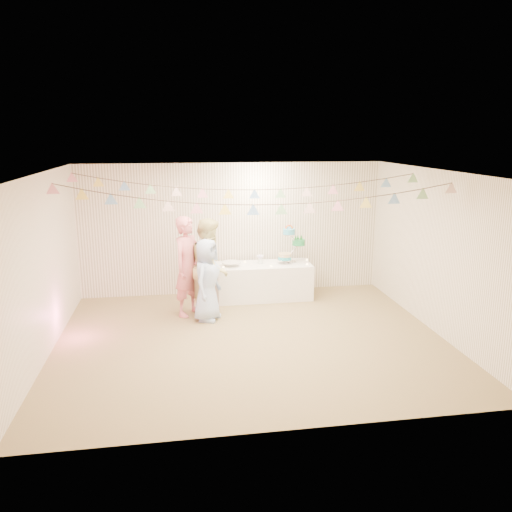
{
  "coord_description": "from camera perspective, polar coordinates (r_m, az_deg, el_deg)",
  "views": [
    {
      "loc": [
        -1.07,
        -7.21,
        3.14
      ],
      "look_at": [
        0.2,
        0.8,
        1.15
      ],
      "focal_mm": 35.0,
      "sensor_mm": 36.0,
      "label": 1
    }
  ],
  "objects": [
    {
      "name": "person_child",
      "position": [
        8.56,
        -5.62,
        -2.73
      ],
      "size": [
        0.72,
        0.83,
        1.43
      ],
      "primitive_type": "imported",
      "rotation": [
        0.0,
        0.0,
        1.1
      ],
      "color": "#A8C2EE",
      "rests_on": "floor"
    },
    {
      "name": "person_adult_b",
      "position": [
        8.78,
        -5.26,
        -1.26
      ],
      "size": [
        0.84,
        0.97,
        1.74
      ],
      "primitive_type": "imported",
      "rotation": [
        0.0,
        0.0,
        1.33
      ],
      "color": "#D6CB84",
      "rests_on": "floor"
    },
    {
      "name": "floor",
      "position": [
        7.93,
        -0.53,
        -9.52
      ],
      "size": [
        6.0,
        6.0,
        0.0
      ],
      "primitive_type": "plane",
      "color": "olive",
      "rests_on": "ground"
    },
    {
      "name": "left_wall",
      "position": [
        7.68,
        -23.27,
        -1.21
      ],
      "size": [
        5.0,
        5.0,
        0.0
      ],
      "primitive_type": "plane",
      "color": "white",
      "rests_on": "ground"
    },
    {
      "name": "cake_stand",
      "position": [
        9.72,
        4.05,
        1.64
      ],
      "size": [
        0.63,
        0.37,
        0.7
      ],
      "primitive_type": null,
      "color": "silver",
      "rests_on": "table"
    },
    {
      "name": "front_wall",
      "position": [
        5.17,
        3.58,
        -7.11
      ],
      "size": [
        6.0,
        6.0,
        0.0
      ],
      "primitive_type": "plane",
      "color": "white",
      "rests_on": "ground"
    },
    {
      "name": "tealight_0",
      "position": [
        9.41,
        -3.75,
        -1.26
      ],
      "size": [
        0.04,
        0.04,
        0.03
      ],
      "primitive_type": "cylinder",
      "color": "#FFD88C",
      "rests_on": "table"
    },
    {
      "name": "table",
      "position": [
        9.75,
        0.89,
        -2.88
      ],
      "size": [
        1.83,
        0.73,
        0.69
      ],
      "primitive_type": "cube",
      "color": "white",
      "rests_on": "floor"
    },
    {
      "name": "person_adult_a",
      "position": [
        8.81,
        -7.76,
        -1.17
      ],
      "size": [
        0.74,
        0.77,
        1.77
      ],
      "primitive_type": "imported",
      "rotation": [
        0.0,
        0.0,
        0.87
      ],
      "color": "#DB727C",
      "rests_on": "floor"
    },
    {
      "name": "cake_top_tier",
      "position": [
        9.62,
        3.77,
        3.2
      ],
      "size": [
        0.25,
        0.25,
        0.19
      ],
      "primitive_type": null,
      "color": "#3FA8C9",
      "rests_on": "cake_stand"
    },
    {
      "name": "ceiling",
      "position": [
        7.31,
        -0.57,
        9.55
      ],
      "size": [
        6.0,
        6.0,
        0.0
      ],
      "primitive_type": "plane",
      "color": "white",
      "rests_on": "ground"
    },
    {
      "name": "tealight_4",
      "position": [
        9.66,
        5.88,
        -0.91
      ],
      "size": [
        0.04,
        0.04,
        0.03
      ],
      "primitive_type": "cylinder",
      "color": "#FFD88C",
      "rests_on": "table"
    },
    {
      "name": "tealight_2",
      "position": [
        9.46,
        1.72,
        -1.15
      ],
      "size": [
        0.04,
        0.04,
        0.03
      ],
      "primitive_type": "cylinder",
      "color": "#FFD88C",
      "rests_on": "table"
    },
    {
      "name": "right_wall",
      "position": [
        8.48,
        19.93,
        0.42
      ],
      "size": [
        5.0,
        5.0,
        0.0
      ],
      "primitive_type": "plane",
      "color": "white",
      "rests_on": "ground"
    },
    {
      "name": "cake_bottom",
      "position": [
        9.69,
        3.24,
        0.01
      ],
      "size": [
        0.31,
        0.31,
        0.15
      ],
      "primitive_type": null,
      "color": "#27ABBA",
      "rests_on": "cake_stand"
    },
    {
      "name": "cake_middle",
      "position": [
        9.84,
        4.96,
        1.82
      ],
      "size": [
        0.27,
        0.27,
        0.22
      ],
      "primitive_type": null,
      "color": "#1E8D48",
      "rests_on": "cake_stand"
    },
    {
      "name": "back_wall",
      "position": [
        9.94,
        -2.68,
        3.11
      ],
      "size": [
        6.0,
        6.0,
        0.0
      ],
      "primitive_type": "plane",
      "color": "white",
      "rests_on": "ground"
    },
    {
      "name": "tealight_5",
      "position": [
        9.99,
        5.84,
        -0.42
      ],
      "size": [
        0.04,
        0.04,
        0.03
      ],
      "primitive_type": "cylinder",
      "color": "#FFD88C",
      "rests_on": "table"
    },
    {
      "name": "platter",
      "position": [
        9.51,
        -2.85,
        -0.73
      ],
      "size": [
        0.36,
        0.36,
        0.02
      ],
      "primitive_type": "cylinder",
      "color": "white",
      "rests_on": "table"
    },
    {
      "name": "tealight_3",
      "position": [
        9.93,
        2.67,
        -0.44
      ],
      "size": [
        0.04,
        0.04,
        0.03
      ],
      "primitive_type": "cylinder",
      "color": "#FFD88C",
      "rests_on": "table"
    },
    {
      "name": "bunting_front",
      "position": [
        7.13,
        -0.33,
        7.19
      ],
      "size": [
        5.6,
        0.9,
        0.36
      ],
      "primitive_type": null,
      "color": "#72A5E5",
      "rests_on": "ceiling"
    },
    {
      "name": "bunting_back",
      "position": [
        8.41,
        -1.68,
        8.4
      ],
      "size": [
        5.6,
        1.1,
        0.4
      ],
      "primitive_type": null,
      "color": "pink",
      "rests_on": "ceiling"
    },
    {
      "name": "posy",
      "position": [
        9.66,
        0.47,
        0.01
      ],
      "size": [
        0.16,
        0.16,
        0.18
      ],
      "primitive_type": null,
      "color": "white",
      "rests_on": "table"
    },
    {
      "name": "tealight_1",
      "position": [
        9.78,
        -1.31,
        -0.66
      ],
      "size": [
        0.04,
        0.04,
        0.03
      ],
      "primitive_type": "cylinder",
      "color": "#FFD88C",
      "rests_on": "table"
    }
  ]
}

